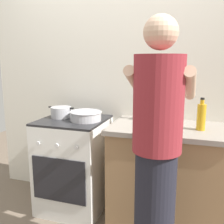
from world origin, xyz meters
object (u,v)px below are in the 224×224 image
(spice_bottle, at_px, (166,122))
(person, at_px, (156,157))
(mixing_bowl, at_px, (86,115))
(utensil_crock, at_px, (149,110))
(oil_bottle, at_px, (201,117))
(stove_range, at_px, (74,164))
(pot, at_px, (61,112))

(spice_bottle, distance_m, person, 0.61)
(mixing_bowl, relative_size, spice_bottle, 3.79)
(person, bearing_deg, utensil_crock, 103.46)
(mixing_bowl, relative_size, oil_bottle, 1.15)
(stove_range, height_order, oil_bottle, oil_bottle)
(utensil_crock, relative_size, spice_bottle, 4.24)
(pot, height_order, spice_bottle, pot)
(oil_bottle, height_order, person, person)
(pot, height_order, person, person)
(utensil_crock, distance_m, spice_bottle, 0.28)
(pot, bearing_deg, spice_bottle, -2.42)
(spice_bottle, xyz_separation_m, person, (0.01, -0.60, -0.08))
(utensil_crock, bearing_deg, person, -76.54)
(person, bearing_deg, stove_range, 145.30)
(spice_bottle, height_order, oil_bottle, oil_bottle)
(spice_bottle, distance_m, oil_bottle, 0.28)
(pot, distance_m, person, 1.21)
(spice_bottle, bearing_deg, person, -88.94)
(utensil_crock, bearing_deg, mixing_bowl, -159.86)
(pot, xyz_separation_m, person, (1.02, -0.65, -0.09))
(utensil_crock, bearing_deg, stove_range, -164.47)
(stove_range, relative_size, pot, 3.42)
(stove_range, xyz_separation_m, spice_bottle, (0.87, -0.01, 0.49))
(mixing_bowl, distance_m, person, 0.96)
(oil_bottle, bearing_deg, person, -114.10)
(mixing_bowl, height_order, utensil_crock, utensil_crock)
(stove_range, height_order, pot, pot)
(stove_range, distance_m, utensil_crock, 0.90)
(pot, relative_size, spice_bottle, 3.35)
(stove_range, distance_m, pot, 0.52)
(spice_bottle, relative_size, oil_bottle, 0.30)
(oil_bottle, bearing_deg, utensil_crock, 154.22)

